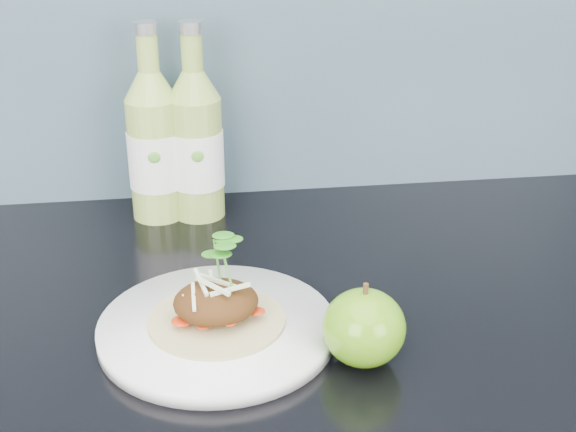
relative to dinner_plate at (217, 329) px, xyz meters
name	(u,v)px	position (x,y,z in m)	size (l,w,h in m)	color
dinner_plate	(217,329)	(0.00, 0.00, 0.00)	(0.27, 0.27, 0.02)	white
pork_taco	(216,298)	(0.00, 0.00, 0.04)	(0.14, 0.14, 0.09)	tan
green_apple	(364,328)	(0.14, -0.06, 0.03)	(0.09, 0.09, 0.08)	#3F810E
cider_bottle_left	(154,146)	(-0.06, 0.30, 0.09)	(0.08, 0.08, 0.26)	#96B64C
cider_bottle_right	(196,145)	(-0.01, 0.30, 0.09)	(0.08, 0.08, 0.26)	#8CAB47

